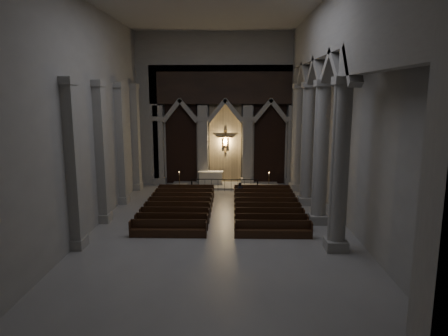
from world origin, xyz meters
The scene contains 11 objects.
room centered at (0.00, 0.00, 7.60)m, with size 24.00×24.10×12.00m.
sanctuary_wall centered at (0.00, 11.54, 6.62)m, with size 14.00×0.77×12.00m.
right_arcade centered at (5.50, 1.33, 7.83)m, with size 1.00×24.00×12.00m.
left_pilasters centered at (-6.75, 3.50, 3.91)m, with size 0.60×13.00×8.03m.
sanctuary_step centered at (0.00, 10.60, 0.07)m, with size 8.50×2.60×0.15m, color #9C9992.
altar centered at (-1.16, 10.98, 0.66)m, with size 1.98×0.79×1.01m.
altar_rail centered at (0.00, 8.88, 0.66)m, with size 5.06×0.09×0.99m.
candle_stand_left centered at (-3.43, 8.97, 0.42)m, with size 0.26×0.26×1.54m.
candle_stand_right centered at (3.37, 9.26, 0.39)m, with size 0.24×0.24×1.43m.
pews centered at (0.00, 3.12, 0.29)m, with size 9.38×8.53×0.89m.
worshipper centered at (1.14, 6.28, 0.64)m, with size 0.47×0.31×1.28m, color black.
Camera 1 is at (0.62, -20.50, 7.24)m, focal length 32.00 mm.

